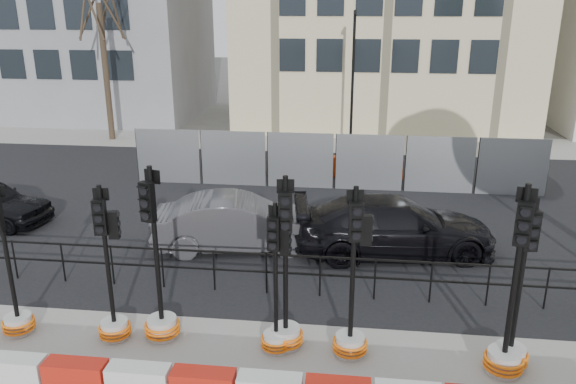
# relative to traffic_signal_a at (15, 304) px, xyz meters

# --- Properties ---
(ground) EXTENTS (120.00, 120.00, 0.00)m
(ground) POSITION_rel_traffic_signal_a_xyz_m (5.85, 0.95, -0.65)
(ground) COLOR #51514C
(ground) RESTS_ON ground
(road) EXTENTS (40.00, 14.00, 0.03)m
(road) POSITION_rel_traffic_signal_a_xyz_m (5.85, 7.95, -0.64)
(road) COLOR black
(road) RESTS_ON ground
(sidewalk_far) EXTENTS (40.00, 4.00, 0.02)m
(sidewalk_far) POSITION_rel_traffic_signal_a_xyz_m (5.85, 16.95, -0.64)
(sidewalk_far) COLOR gray
(sidewalk_far) RESTS_ON ground
(kerb_railing) EXTENTS (18.00, 0.04, 1.00)m
(kerb_railing) POSITION_rel_traffic_signal_a_xyz_m (5.85, 2.15, 0.04)
(kerb_railing) COLOR black
(kerb_railing) RESTS_ON ground
(heras_fencing) EXTENTS (14.33, 1.72, 2.00)m
(heras_fencing) POSITION_rel_traffic_signal_a_xyz_m (5.36, 10.67, 0.06)
(heras_fencing) COLOR gray
(heras_fencing) RESTS_ON ground
(lamp_post_far) EXTENTS (0.12, 0.56, 6.00)m
(lamp_post_far) POSITION_rel_traffic_signal_a_xyz_m (6.35, 15.94, 2.57)
(lamp_post_far) COLOR black
(lamp_post_far) RESTS_ON ground
(traffic_signal_a) EXTENTS (0.62, 0.62, 3.16)m
(traffic_signal_a) POSITION_rel_traffic_signal_a_xyz_m (0.00, 0.00, 0.00)
(traffic_signal_a) COLOR silver
(traffic_signal_a) RESTS_ON ground
(traffic_signal_b) EXTENTS (0.62, 0.62, 3.16)m
(traffic_signal_b) POSITION_rel_traffic_signal_a_xyz_m (1.99, 0.04, 0.10)
(traffic_signal_b) COLOR silver
(traffic_signal_b) RESTS_ON ground
(traffic_signal_c) EXTENTS (0.69, 0.69, 3.50)m
(traffic_signal_c) POSITION_rel_traffic_signal_a_xyz_m (2.88, 0.18, 0.07)
(traffic_signal_c) COLOR silver
(traffic_signal_c) RESTS_ON ground
(traffic_signal_d) EXTENTS (0.58, 0.58, 2.96)m
(traffic_signal_d) POSITION_rel_traffic_signal_a_xyz_m (5.17, 0.02, 0.05)
(traffic_signal_d) COLOR silver
(traffic_signal_d) RESTS_ON ground
(traffic_signal_e) EXTENTS (0.67, 0.67, 3.41)m
(traffic_signal_e) POSITION_rel_traffic_signal_a_xyz_m (5.32, 0.16, 0.05)
(traffic_signal_e) COLOR silver
(traffic_signal_e) RESTS_ON ground
(traffic_signal_f) EXTENTS (0.65, 0.65, 3.31)m
(traffic_signal_f) POSITION_rel_traffic_signal_a_xyz_m (6.56, 0.04, 0.14)
(traffic_signal_f) COLOR silver
(traffic_signal_f) RESTS_ON ground
(traffic_signal_g) EXTENTS (0.65, 0.65, 3.29)m
(traffic_signal_g) POSITION_rel_traffic_signal_a_xyz_m (9.41, 0.02, 0.03)
(traffic_signal_g) COLOR silver
(traffic_signal_g) RESTS_ON ground
(traffic_signal_h) EXTENTS (0.69, 0.69, 3.53)m
(traffic_signal_h) POSITION_rel_traffic_signal_a_xyz_m (9.25, -0.18, 0.08)
(traffic_signal_h) COLOR silver
(traffic_signal_h) RESTS_ON ground
(car_b) EXTENTS (3.10, 4.98, 1.46)m
(car_b) POSITION_rel_traffic_signal_a_xyz_m (3.52, 4.55, 0.08)
(car_b) COLOR #424246
(car_b) RESTS_ON ground
(car_c) EXTENTS (3.54, 5.78, 1.51)m
(car_c) POSITION_rel_traffic_signal_a_xyz_m (7.60, 4.74, 0.10)
(car_c) COLOR black
(car_c) RESTS_ON ground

